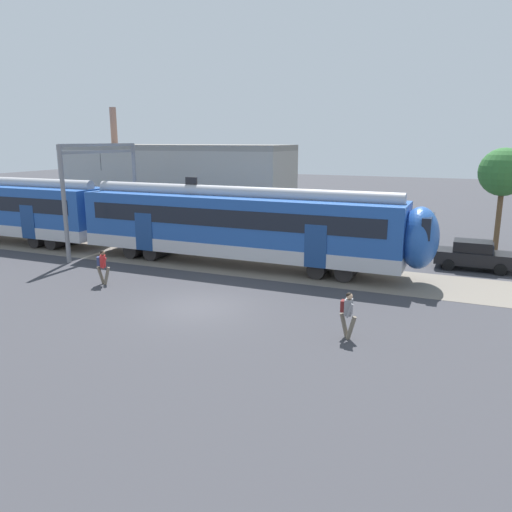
% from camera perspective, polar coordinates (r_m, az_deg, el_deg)
% --- Properties ---
extents(ground_plane, '(160.00, 160.00, 0.00)m').
position_cam_1_polar(ground_plane, '(20.82, -6.61, -5.84)').
color(ground_plane, '#38383D').
extents(track_bed, '(80.00, 4.40, 0.01)m').
position_cam_1_polar(track_bed, '(33.71, -19.43, 0.85)').
color(track_bed, slate).
rests_on(track_bed, ground).
extents(commuter_train, '(38.05, 3.07, 4.73)m').
position_cam_1_polar(commuter_train, '(31.71, -16.41, 4.47)').
color(commuter_train, silver).
rests_on(commuter_train, ground).
extents(pedestrian_red, '(0.71, 0.51, 1.67)m').
position_cam_1_polar(pedestrian_red, '(24.72, -17.14, -0.91)').
color(pedestrian_red, '#6B6051').
rests_on(pedestrian_red, ground).
extents(pedestrian_grey, '(0.64, 0.53, 1.67)m').
position_cam_1_polar(pedestrian_grey, '(17.54, 10.43, -6.21)').
color(pedestrian_grey, '#6B6051').
rests_on(pedestrian_grey, ground).
extents(parked_car_black, '(4.02, 1.80, 1.54)m').
position_cam_1_polar(parked_car_black, '(28.86, 23.70, 0.10)').
color(parked_car_black, black).
rests_on(parked_car_black, ground).
extents(catenary_gantry, '(0.24, 6.64, 6.53)m').
position_cam_1_polar(catenary_gantry, '(31.73, -17.19, 8.17)').
color(catenary_gantry, gray).
rests_on(catenary_gantry, ground).
extents(background_building, '(17.87, 5.00, 9.20)m').
position_cam_1_polar(background_building, '(38.57, -9.27, 7.71)').
color(background_building, gray).
rests_on(background_building, ground).
extents(street_tree_right, '(2.91, 2.91, 6.30)m').
position_cam_1_polar(street_tree_right, '(34.01, 26.43, 8.52)').
color(street_tree_right, brown).
rests_on(street_tree_right, ground).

